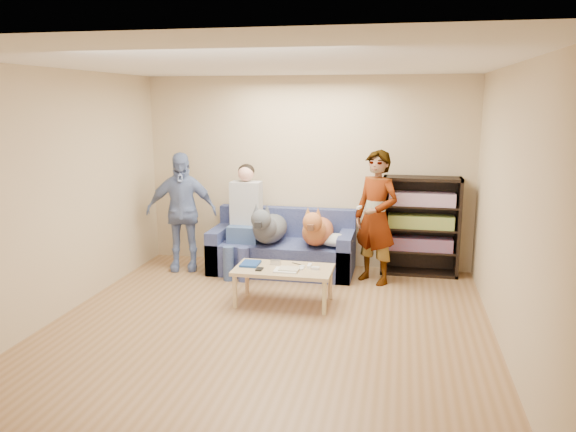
% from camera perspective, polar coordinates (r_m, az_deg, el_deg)
% --- Properties ---
extents(ground, '(5.00, 5.00, 0.00)m').
position_cam_1_polar(ground, '(5.70, -2.45, -11.83)').
color(ground, olive).
rests_on(ground, ground).
extents(ceiling, '(5.00, 5.00, 0.00)m').
position_cam_1_polar(ceiling, '(5.24, -2.71, 15.24)').
color(ceiling, white).
rests_on(ceiling, ground).
extents(wall_back, '(4.50, 0.00, 4.50)m').
position_cam_1_polar(wall_back, '(7.74, 1.92, 4.46)').
color(wall_back, tan).
rests_on(wall_back, ground).
extents(wall_front, '(4.50, 0.00, 4.50)m').
position_cam_1_polar(wall_front, '(3.03, -14.19, -7.46)').
color(wall_front, tan).
rests_on(wall_front, ground).
extents(wall_left, '(0.00, 5.00, 5.00)m').
position_cam_1_polar(wall_left, '(6.25, -23.02, 1.79)').
color(wall_left, tan).
rests_on(wall_left, ground).
extents(wall_right, '(0.00, 5.00, 5.00)m').
position_cam_1_polar(wall_right, '(5.26, 21.97, 0.14)').
color(wall_right, tan).
rests_on(wall_right, ground).
extents(blanket, '(0.45, 0.38, 0.16)m').
position_cam_1_polar(blanket, '(7.26, 4.86, -2.45)').
color(blanket, '#B4B3B8').
rests_on(blanket, sofa).
extents(person_standing_right, '(0.73, 0.68, 1.68)m').
position_cam_1_polar(person_standing_right, '(7.08, 8.94, -0.14)').
color(person_standing_right, gray).
rests_on(person_standing_right, ground).
extents(person_standing_left, '(1.00, 0.61, 1.60)m').
position_cam_1_polar(person_standing_left, '(7.69, -10.78, 0.44)').
color(person_standing_left, '#7991C2').
rests_on(person_standing_left, ground).
extents(held_controller, '(0.06, 0.12, 0.03)m').
position_cam_1_polar(held_controller, '(6.87, 7.24, 0.87)').
color(held_controller, silver).
rests_on(held_controller, person_standing_right).
extents(notebook_blue, '(0.20, 0.26, 0.03)m').
position_cam_1_polar(notebook_blue, '(6.48, -3.84, -4.85)').
color(notebook_blue, navy).
rests_on(notebook_blue, coffee_table).
extents(papers, '(0.26, 0.20, 0.02)m').
position_cam_1_polar(papers, '(6.24, -0.19, -5.53)').
color(papers, silver).
rests_on(papers, coffee_table).
extents(magazine, '(0.22, 0.17, 0.01)m').
position_cam_1_polar(magazine, '(6.25, 0.11, -5.37)').
color(magazine, '#BCB196').
rests_on(magazine, coffee_table).
extents(camera_silver, '(0.11, 0.06, 0.05)m').
position_cam_1_polar(camera_silver, '(6.47, -1.28, -4.73)').
color(camera_silver, '#AAAAAE').
rests_on(camera_silver, coffee_table).
extents(controller_a, '(0.04, 0.13, 0.03)m').
position_cam_1_polar(controller_a, '(6.38, 2.20, -5.06)').
color(controller_a, white).
rests_on(controller_a, coffee_table).
extents(controller_b, '(0.09, 0.06, 0.03)m').
position_cam_1_polar(controller_b, '(6.30, 2.80, -5.31)').
color(controller_b, silver).
rests_on(controller_b, coffee_table).
extents(headphone_cup_a, '(0.07, 0.07, 0.02)m').
position_cam_1_polar(headphone_cup_a, '(6.29, 1.30, -5.37)').
color(headphone_cup_a, white).
rests_on(headphone_cup_a, coffee_table).
extents(headphone_cup_b, '(0.07, 0.07, 0.02)m').
position_cam_1_polar(headphone_cup_b, '(6.36, 1.43, -5.17)').
color(headphone_cup_b, silver).
rests_on(headphone_cup_b, coffee_table).
extents(pen_orange, '(0.13, 0.06, 0.01)m').
position_cam_1_polar(pen_orange, '(6.20, -0.94, -5.68)').
color(pen_orange, '#C6831B').
rests_on(pen_orange, coffee_table).
extents(pen_black, '(0.13, 0.08, 0.01)m').
position_cam_1_polar(pen_black, '(6.49, 0.92, -4.88)').
color(pen_black, black).
rests_on(pen_black, coffee_table).
extents(wallet, '(0.07, 0.12, 0.02)m').
position_cam_1_polar(wallet, '(6.28, -2.92, -5.41)').
color(wallet, black).
rests_on(wallet, coffee_table).
extents(sofa, '(1.90, 0.85, 0.82)m').
position_cam_1_polar(sofa, '(7.59, -0.50, -3.52)').
color(sofa, '#515B93').
rests_on(sofa, ground).
extents(person_seated, '(0.40, 0.73, 1.47)m').
position_cam_1_polar(person_seated, '(7.48, -4.45, 0.08)').
color(person_seated, '#3F548C').
rests_on(person_seated, sofa).
extents(dog_gray, '(0.41, 1.25, 0.60)m').
position_cam_1_polar(dog_gray, '(7.35, -1.98, -1.17)').
color(dog_gray, '#494C52').
rests_on(dog_gray, sofa).
extents(dog_tan, '(0.40, 1.16, 0.58)m').
position_cam_1_polar(dog_tan, '(7.25, 2.95, -1.43)').
color(dog_tan, '#BF5D3A').
rests_on(dog_tan, sofa).
extents(coffee_table, '(1.10, 0.60, 0.42)m').
position_cam_1_polar(coffee_table, '(6.36, -0.45, -5.70)').
color(coffee_table, tan).
rests_on(coffee_table, ground).
extents(bookshelf, '(1.00, 0.34, 1.30)m').
position_cam_1_polar(bookshelf, '(7.58, 13.31, -0.78)').
color(bookshelf, black).
rests_on(bookshelf, ground).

